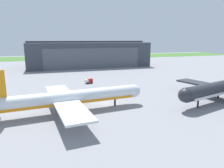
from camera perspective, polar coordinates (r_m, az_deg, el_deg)
name	(u,v)px	position (r m, az deg, el deg)	size (l,w,h in m)	color
ground_plane	(105,103)	(68.04, -1.86, -5.30)	(440.00, 440.00, 0.00)	gray
grass_field_strip	(61,58)	(244.17, -13.76, 7.03)	(440.00, 56.00, 0.08)	#41712F
maintenance_hangar	(88,54)	(164.05, -6.56, 8.14)	(88.43, 36.92, 19.17)	#383D47
airliner_near_right	(223,87)	(79.19, 28.12, -0.84)	(41.70, 35.99, 14.35)	#282B33
airliner_near_left	(68,99)	(59.90, -12.02, -3.92)	(45.99, 37.37, 13.09)	silver
baggage_tug	(89,81)	(98.62, -6.36, 0.85)	(3.88, 2.93, 2.16)	silver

